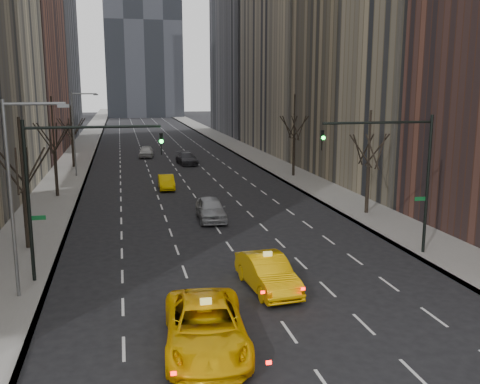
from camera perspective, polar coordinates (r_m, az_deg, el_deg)
sidewalk_left at (r=85.81m, az=-16.54°, el=4.28°), size 4.50×320.00×0.15m
sidewalk_right at (r=87.58m, az=-0.30°, el=4.87°), size 4.50×320.00×0.15m
tree_lw_b at (r=34.08m, az=-22.05°, el=0.27°), size 3.36×3.50×7.82m
tree_lw_c at (r=49.72m, az=-19.16°, el=4.03°), size 3.36×3.50×8.74m
tree_lw_d at (r=67.58m, az=-17.47°, el=5.46°), size 3.36×3.50×7.36m
tree_rw_b at (r=41.75m, az=13.53°, el=2.64°), size 3.36×3.50×7.82m
tree_rw_c at (r=58.29m, az=5.78°, el=5.55°), size 3.36×3.50×8.74m
traffic_mast_left at (r=27.53m, az=-18.36°, el=1.83°), size 6.69×0.39×8.00m
traffic_mast_right at (r=31.40m, az=16.89°, el=3.01°), size 6.69×0.39×8.00m
streetlight_near at (r=25.80m, az=-22.62°, el=1.24°), size 2.83×0.22×9.00m
streetlight_far at (r=60.37m, az=-17.02°, el=6.82°), size 2.83×0.22×9.00m
taxi_suv at (r=20.52m, az=-3.67°, el=-14.18°), size 3.55×6.73×1.80m
taxi_sedan at (r=26.14m, az=2.94°, el=-8.60°), size 2.24×5.27×1.69m
silver_sedan_ahead at (r=39.47m, az=-3.13°, el=-1.80°), size 2.15×4.98×1.68m
far_taxi at (r=51.78m, az=-7.87°, el=1.05°), size 1.50×4.16×1.37m
far_suv_grey at (r=68.09m, az=-5.71°, el=3.58°), size 2.63×5.39×1.51m
far_car_white at (r=76.04m, az=-9.97°, el=4.29°), size 2.32×4.82×1.59m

